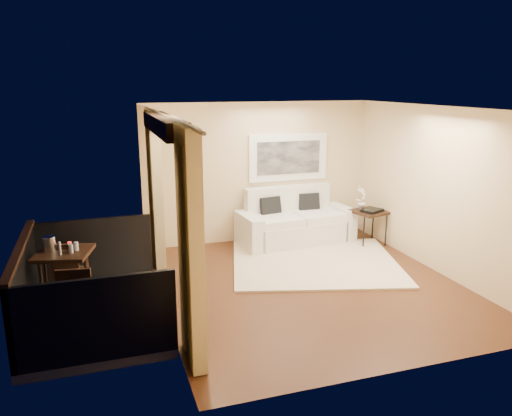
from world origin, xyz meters
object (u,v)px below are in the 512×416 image
ice_bucket (49,243)px  bistro_table (64,257)px  orchid (362,198)px  side_table (369,214)px  balcony_chair_near (74,303)px  balcony_chair_far (66,268)px  sofa (294,223)px

ice_bucket → bistro_table: bearing=-28.3°
orchid → bistro_table: size_ratio=0.55×
side_table → balcony_chair_near: size_ratio=0.78×
side_table → balcony_chair_far: (-5.45, -1.04, -0.09)m
sofa → balcony_chair_far: 4.42m
orchid → bistro_table: 5.51m
bistro_table → balcony_chair_near: size_ratio=0.91×
balcony_chair_far → balcony_chair_near: bearing=103.7°
sofa → ice_bucket: 4.64m
sofa → balcony_chair_far: (-4.12, -1.59, 0.13)m
sofa → balcony_chair_far: bearing=-163.7°
side_table → balcony_chair_far: bearing=-169.2°
side_table → balcony_chair_far: size_ratio=0.82×
sofa → ice_bucket: size_ratio=11.44×
sofa → orchid: (1.22, -0.43, 0.51)m
bistro_table → balcony_chair_far: (-0.00, 0.17, -0.23)m
side_table → ice_bucket: size_ratio=3.62×
sofa → balcony_chair_near: 4.93m
balcony_chair_near → orchid: bearing=33.9°
orchid → balcony_chair_far: (-5.34, -1.16, -0.38)m
sofa → side_table: 1.46m
ice_bucket → balcony_chair_near: bearing=-75.4°
balcony_chair_near → ice_bucket: ice_bucket is taller
sofa → side_table: size_ratio=3.16×
sofa → bistro_table: sofa is taller
balcony_chair_near → ice_bucket: 1.34m
side_table → bistro_table: 5.59m
bistro_table → balcony_chair_near: 1.17m
side_table → balcony_chair_near: bearing=-156.1°
bistro_table → balcony_chair_far: bearing=90.6°
bistro_table → ice_bucket: ice_bucket is taller
side_table → balcony_chair_near: balcony_chair_near is taller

